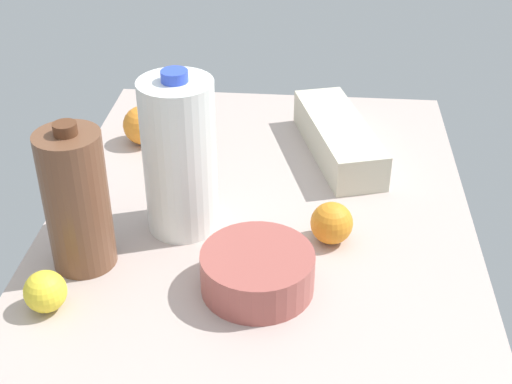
% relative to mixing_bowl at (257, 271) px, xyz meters
% --- Properties ---
extents(countertop, '(1.20, 0.76, 0.03)m').
position_rel_mixing_bowl_xyz_m(countertop, '(0.12, 0.01, -0.05)').
color(countertop, '#B6A59D').
rests_on(countertop, ground).
extents(mixing_bowl, '(0.18, 0.18, 0.07)m').
position_rel_mixing_bowl_xyz_m(mixing_bowl, '(0.00, 0.00, 0.00)').
color(mixing_bowl, '#A35149').
rests_on(mixing_bowl, countertop).
extents(milk_jug, '(0.12, 0.12, 0.29)m').
position_rel_mixing_bowl_xyz_m(milk_jug, '(0.16, 0.14, 0.10)').
color(milk_jug, white).
rests_on(milk_jug, countertop).
extents(egg_carton, '(0.34, 0.19, 0.07)m').
position_rel_mixing_bowl_xyz_m(egg_carton, '(0.44, -0.13, 0.00)').
color(egg_carton, beige).
rests_on(egg_carton, countertop).
extents(chocolate_milk_jug, '(0.10, 0.10, 0.25)m').
position_rel_mixing_bowl_xyz_m(chocolate_milk_jug, '(0.04, 0.29, 0.09)').
color(chocolate_milk_jug, brown).
rests_on(chocolate_milk_jug, countertop).
extents(lemon_beside_bowl, '(0.06, 0.06, 0.06)m').
position_rel_mixing_bowl_xyz_m(lemon_beside_bowl, '(-0.07, 0.31, -0.00)').
color(lemon_beside_bowl, yellow).
rests_on(lemon_beside_bowl, countertop).
extents(orange_loose, '(0.08, 0.08, 0.08)m').
position_rel_mixing_bowl_xyz_m(orange_loose, '(0.45, 0.28, 0.01)').
color(orange_loose, orange).
rests_on(orange_loose, countertop).
extents(orange_by_jug, '(0.07, 0.07, 0.07)m').
position_rel_mixing_bowl_xyz_m(orange_by_jug, '(0.14, -0.11, 0.00)').
color(orange_by_jug, orange).
rests_on(orange_by_jug, countertop).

